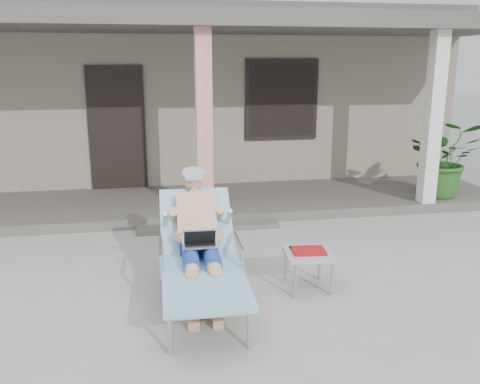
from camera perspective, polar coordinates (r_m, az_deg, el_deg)
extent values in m
plane|color=#9E9E99|center=(5.52, -1.30, -10.23)|extent=(60.00, 60.00, 0.00)
cube|color=gray|center=(11.51, -6.48, 10.28)|extent=(10.00, 5.00, 3.00)
cube|color=#474442|center=(11.52, -6.72, 18.49)|extent=(10.40, 5.40, 0.30)
cube|color=black|center=(9.01, -13.63, 6.96)|extent=(0.95, 0.06, 2.10)
cube|color=black|center=(9.26, 4.70, 10.29)|extent=(1.20, 0.06, 1.30)
cube|color=black|center=(9.26, 4.71, 10.29)|extent=(1.32, 0.05, 1.42)
cube|color=#605B56|center=(8.30, -4.53, -1.23)|extent=(10.00, 2.00, 0.15)
cube|color=red|center=(7.20, -4.06, 7.61)|extent=(0.22, 0.22, 2.61)
cube|color=silver|center=(8.34, 20.84, 7.63)|extent=(0.22, 0.22, 2.61)
cube|color=#474442|center=(8.02, -4.95, 18.47)|extent=(10.00, 2.30, 0.24)
cube|color=#605B56|center=(7.21, -3.60, -3.92)|extent=(2.00, 0.30, 0.07)
cylinder|color=#B7B7BC|center=(4.24, -7.85, -15.50)|extent=(0.04, 0.04, 0.38)
cylinder|color=#B7B7BC|center=(4.29, 1.05, -14.97)|extent=(0.04, 0.04, 0.38)
cylinder|color=#B7B7BC|center=(5.42, -8.19, -8.65)|extent=(0.04, 0.04, 0.38)
cylinder|color=#B7B7BC|center=(5.46, -1.36, -8.32)|extent=(0.04, 0.04, 0.38)
cube|color=#B7B7BC|center=(4.59, -4.01, -10.12)|extent=(0.67, 1.27, 0.03)
cube|color=#81BEC8|center=(4.58, -4.02, -9.83)|extent=(0.77, 1.31, 0.04)
cube|color=#B7B7BC|center=(5.35, -4.93, -3.73)|extent=(0.66, 0.61, 0.51)
cube|color=#81BEC8|center=(5.34, -4.94, -3.37)|extent=(0.76, 0.69, 0.57)
cylinder|color=#9E9EA1|center=(5.51, -5.26, 2.06)|extent=(0.26, 0.26, 0.13)
cube|color=silver|center=(4.92, -4.52, -5.85)|extent=(0.35, 0.25, 0.24)
cube|color=#A0A09C|center=(5.31, 7.71, -6.90)|extent=(0.53, 0.53, 0.04)
cylinder|color=#B7B7BC|center=(5.16, 6.23, -9.90)|extent=(0.03, 0.03, 0.36)
cylinder|color=#B7B7BC|center=(5.28, 10.29, -9.50)|extent=(0.03, 0.03, 0.36)
cylinder|color=#B7B7BC|center=(5.50, 5.10, -8.30)|extent=(0.03, 0.03, 0.36)
cylinder|color=#B7B7BC|center=(5.61, 8.92, -7.97)|extent=(0.03, 0.03, 0.36)
cube|color=#A41114|center=(5.29, 7.72, -6.56)|extent=(0.36, 0.28, 0.03)
cube|color=black|center=(5.41, 7.31, -6.15)|extent=(0.34, 0.05, 0.03)
imported|color=#26591E|center=(8.92, 21.95, 3.49)|extent=(1.42, 1.33, 1.25)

